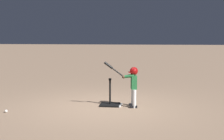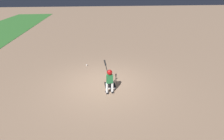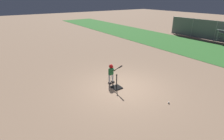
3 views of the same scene
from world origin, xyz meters
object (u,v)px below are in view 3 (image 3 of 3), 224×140
batting_tee (117,86)px  bleachers_far_left (189,31)px  batter_child (111,71)px  baseball (169,103)px

batting_tee → bleachers_far_left: bleachers_far_left is taller
batting_tee → batter_child: bearing=170.6°
batter_child → bleachers_far_left: (-5.33, 14.99, -0.21)m
baseball → bleachers_far_left: bearing=120.6°
batting_tee → baseball: size_ratio=9.77×
batter_child → bleachers_far_left: batter_child is taller
batter_child → baseball: batter_child is taller
batter_child → baseball: (2.99, 0.92, -0.62)m
batting_tee → bleachers_far_left: bearing=111.4°
batting_tee → baseball: batting_tee is taller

